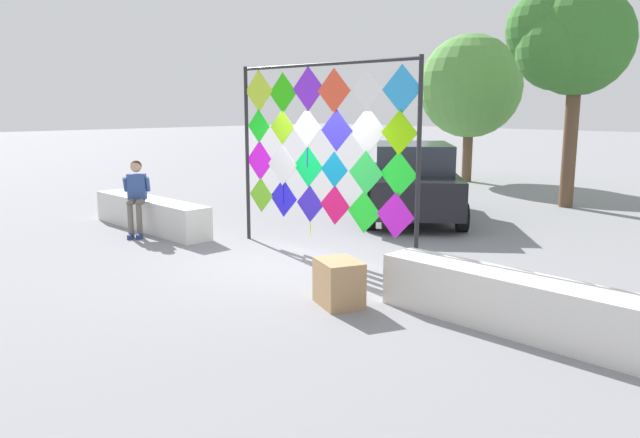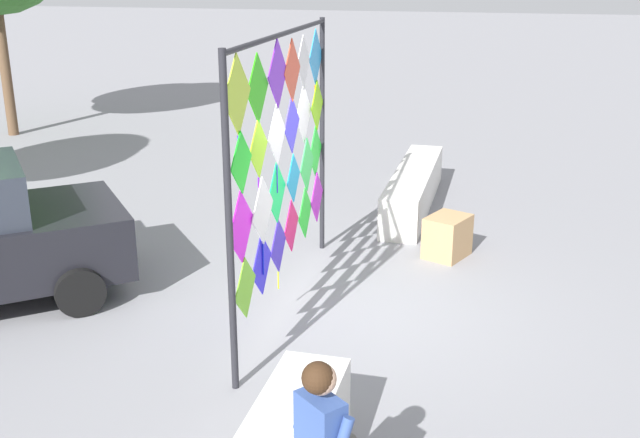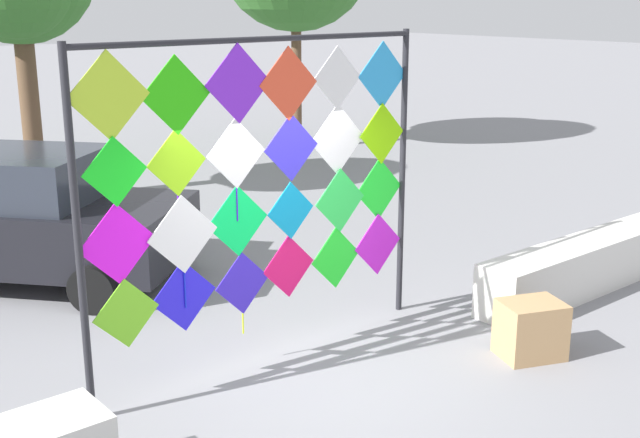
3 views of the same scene
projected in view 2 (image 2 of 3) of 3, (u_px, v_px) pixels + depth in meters
name	position (u px, v px, depth m)	size (l,w,h in m)	color
ground	(337.00, 306.00, 9.29)	(120.00, 120.00, 0.00)	gray
plaza_ledge_right	(414.00, 188.00, 13.00)	(3.72, 0.60, 0.66)	silver
kite_display_rack	(285.00, 148.00, 8.74)	(4.06, 0.18, 3.32)	#232328
seated_vendor	(332.00, 437.00, 5.24)	(0.73, 0.69, 1.51)	#666056
cardboard_box_large	(447.00, 236.00, 10.79)	(0.64, 0.50, 0.60)	tan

